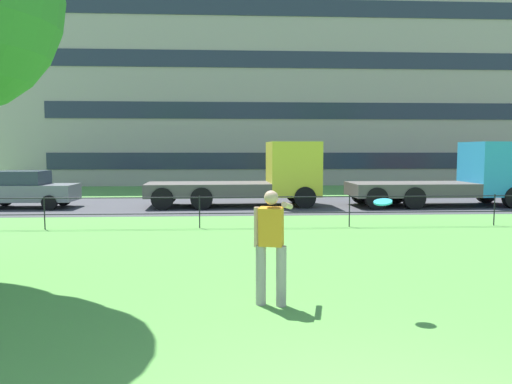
{
  "coord_description": "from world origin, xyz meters",
  "views": [
    {
      "loc": [
        -1.42,
        -3.64,
        2.4
      ],
      "look_at": [
        -0.8,
        7.47,
        1.43
      ],
      "focal_mm": 34.06,
      "sensor_mm": 36.0,
      "label": 1
    }
  ],
  "objects_px": {
    "person_thrower": "(271,243)",
    "flatbed_truck_far_right": "(460,178)",
    "apartment_building_background": "(279,72)",
    "frisbee": "(383,202)",
    "flatbed_truck_right": "(259,178)",
    "car_grey_center": "(25,189)"
  },
  "relations": [
    {
      "from": "person_thrower",
      "to": "flatbed_truck_right",
      "type": "height_order",
      "value": "flatbed_truck_right"
    },
    {
      "from": "flatbed_truck_far_right",
      "to": "apartment_building_background",
      "type": "bearing_deg",
      "value": 107.53
    },
    {
      "from": "flatbed_truck_far_right",
      "to": "frisbee",
      "type": "bearing_deg",
      "value": -119.87
    },
    {
      "from": "flatbed_truck_right",
      "to": "apartment_building_background",
      "type": "distance_m",
      "value": 19.94
    },
    {
      "from": "person_thrower",
      "to": "car_grey_center",
      "type": "bearing_deg",
      "value": 124.61
    },
    {
      "from": "car_grey_center",
      "to": "apartment_building_background",
      "type": "xyz_separation_m",
      "value": [
        12.44,
        18.55,
        7.8
      ]
    },
    {
      "from": "apartment_building_background",
      "to": "person_thrower",
      "type": "bearing_deg",
      "value": -96.04
    },
    {
      "from": "flatbed_truck_far_right",
      "to": "apartment_building_background",
      "type": "relative_size",
      "value": 0.19
    },
    {
      "from": "flatbed_truck_right",
      "to": "flatbed_truck_far_right",
      "type": "height_order",
      "value": "same"
    },
    {
      "from": "apartment_building_background",
      "to": "flatbed_truck_right",
      "type": "bearing_deg",
      "value": -98.45
    },
    {
      "from": "frisbee",
      "to": "flatbed_truck_right",
      "type": "xyz_separation_m",
      "value": [
        -0.99,
        13.73,
        -0.42
      ]
    },
    {
      "from": "frisbee",
      "to": "flatbed_truck_right",
      "type": "relative_size",
      "value": 0.05
    },
    {
      "from": "frisbee",
      "to": "apartment_building_background",
      "type": "xyz_separation_m",
      "value": [
        1.73,
        32.06,
        6.94
      ]
    },
    {
      "from": "car_grey_center",
      "to": "frisbee",
      "type": "bearing_deg",
      "value": -51.6
    },
    {
      "from": "car_grey_center",
      "to": "flatbed_truck_far_right",
      "type": "distance_m",
      "value": 18.37
    },
    {
      "from": "person_thrower",
      "to": "frisbee",
      "type": "xyz_separation_m",
      "value": [
        1.62,
        -0.34,
        0.67
      ]
    },
    {
      "from": "frisbee",
      "to": "flatbed_truck_right",
      "type": "bearing_deg",
      "value": 94.12
    },
    {
      "from": "person_thrower",
      "to": "flatbed_truck_far_right",
      "type": "relative_size",
      "value": 0.24
    },
    {
      "from": "person_thrower",
      "to": "frisbee",
      "type": "distance_m",
      "value": 1.79
    },
    {
      "from": "frisbee",
      "to": "apartment_building_background",
      "type": "height_order",
      "value": "apartment_building_background"
    },
    {
      "from": "person_thrower",
      "to": "flatbed_truck_far_right",
      "type": "xyz_separation_m",
      "value": [
        9.27,
        12.98,
        0.25
      ]
    },
    {
      "from": "car_grey_center",
      "to": "flatbed_truck_right",
      "type": "height_order",
      "value": "flatbed_truck_right"
    }
  ]
}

